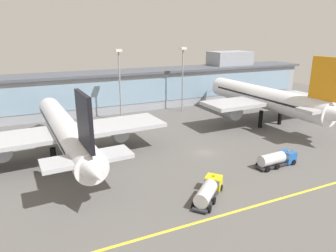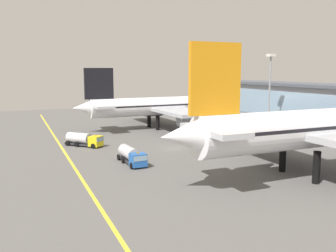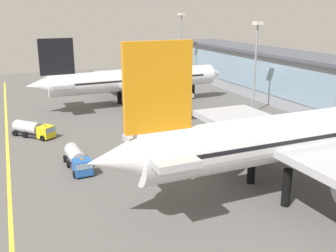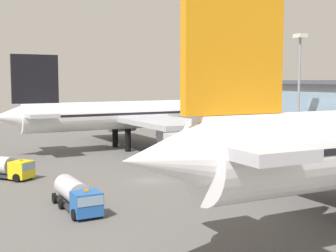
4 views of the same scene
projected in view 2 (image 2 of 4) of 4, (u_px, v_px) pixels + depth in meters
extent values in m
plane|color=#5B5956|center=(173.00, 148.00, 79.57)|extent=(190.58, 190.58, 0.00)
cube|color=yellow|center=(68.00, 157.00, 71.20)|extent=(152.46, 0.50, 0.01)
cube|color=#84A3BC|center=(320.00, 110.00, 94.10)|extent=(130.68, 0.20, 7.81)
cylinder|color=black|center=(149.00, 120.00, 109.62)|extent=(1.10, 1.10, 4.14)
cylinder|color=black|center=(158.00, 123.00, 104.10)|extent=(1.10, 1.10, 4.14)
cylinder|color=black|center=(212.00, 118.00, 115.50)|extent=(1.10, 1.10, 4.14)
cylinder|color=white|center=(164.00, 106.00, 107.71)|extent=(7.58, 43.89, 5.17)
cone|color=white|center=(230.00, 103.00, 117.78)|extent=(5.16, 4.92, 4.91)
cone|color=white|center=(83.00, 108.00, 97.48)|extent=(4.70, 5.92, 4.39)
cube|color=#84A3BC|center=(222.00, 100.00, 116.23)|extent=(4.07, 3.83, 1.55)
cube|color=black|center=(164.00, 104.00, 107.66)|extent=(7.25, 36.92, 0.41)
cube|color=#B7BAC1|center=(164.00, 108.00, 107.81)|extent=(42.62, 12.80, 0.83)
cylinder|color=#999EA8|center=(153.00, 111.00, 119.29)|extent=(3.93, 5.87, 3.62)
cylinder|color=#999EA8|center=(188.00, 119.00, 98.29)|extent=(3.93, 5.87, 3.62)
cube|color=black|center=(99.00, 84.00, 98.45)|extent=(1.06, 7.88, 8.27)
cube|color=#B7BAC1|center=(100.00, 106.00, 99.33)|extent=(13.72, 5.54, 0.66)
cylinder|color=black|center=(283.00, 157.00, 61.06)|extent=(1.10, 1.10, 4.85)
cylinder|color=black|center=(317.00, 167.00, 54.49)|extent=(1.10, 1.10, 4.85)
cylinder|color=white|center=(317.00, 128.00, 58.40)|extent=(7.17, 43.05, 6.06)
cone|color=white|center=(184.00, 136.00, 48.81)|extent=(5.32, 6.80, 5.15)
cube|color=black|center=(317.00, 125.00, 58.33)|extent=(7.05, 36.19, 0.49)
cube|color=#B7BAC1|center=(317.00, 133.00, 58.51)|extent=(37.07, 11.24, 0.97)
cylinder|color=#999EA8|center=(279.00, 137.00, 68.79)|extent=(4.39, 5.69, 4.24)
cube|color=orange|center=(215.00, 79.00, 49.61)|extent=(0.93, 7.74, 9.70)
cube|color=#B7BAC1|center=(214.00, 130.00, 50.64)|extent=(11.90, 5.02, 0.78)
cylinder|color=black|center=(100.00, 144.00, 81.61)|extent=(1.02, 0.96, 1.10)
cylinder|color=black|center=(93.00, 146.00, 79.29)|extent=(1.02, 0.96, 1.10)
cylinder|color=black|center=(84.00, 142.00, 83.52)|extent=(1.02, 0.96, 1.10)
cylinder|color=black|center=(77.00, 144.00, 81.20)|extent=(1.02, 0.96, 1.10)
cylinder|color=black|center=(75.00, 141.00, 84.59)|extent=(1.02, 0.96, 1.10)
cylinder|color=black|center=(67.00, 143.00, 82.26)|extent=(1.02, 0.96, 1.10)
cube|color=#2D2D33|center=(81.00, 144.00, 82.30)|extent=(7.18, 6.80, 0.30)
cube|color=yellow|center=(96.00, 141.00, 80.44)|extent=(3.48, 3.50, 2.20)
cube|color=#84A3BC|center=(96.00, 139.00, 80.37)|extent=(3.48, 3.48, 0.88)
cylinder|color=silver|center=(79.00, 138.00, 82.33)|extent=(5.68, 5.45, 2.30)
cube|color=orange|center=(96.00, 136.00, 80.26)|extent=(0.30, 0.40, 0.20)
cylinder|color=black|center=(146.00, 164.00, 63.93)|extent=(1.11, 0.36, 1.10)
cylinder|color=black|center=(132.00, 166.00, 62.81)|extent=(1.11, 0.36, 1.10)
cylinder|color=black|center=(136.00, 159.00, 67.94)|extent=(1.11, 0.36, 1.10)
cylinder|color=black|center=(123.00, 160.00, 66.82)|extent=(1.11, 0.36, 1.10)
cylinder|color=black|center=(132.00, 156.00, 70.18)|extent=(1.11, 0.36, 1.10)
cylinder|color=black|center=(118.00, 157.00, 69.06)|extent=(1.11, 0.36, 1.10)
cube|color=#2D2D33|center=(130.00, 160.00, 67.23)|extent=(7.68, 2.76, 0.30)
cube|color=#235BB2|center=(138.00, 160.00, 63.48)|extent=(2.48, 2.73, 2.20)
cube|color=#84A3BC|center=(138.00, 157.00, 63.41)|extent=(2.57, 2.63, 0.88)
cylinder|color=silver|center=(129.00, 153.00, 67.52)|extent=(5.70, 2.61, 2.30)
cube|color=orange|center=(138.00, 153.00, 63.30)|extent=(0.30, 0.40, 0.20)
cylinder|color=gray|center=(269.00, 95.00, 98.88)|extent=(0.44, 0.44, 20.27)
cube|color=silver|center=(271.00, 55.00, 97.33)|extent=(1.80, 1.80, 0.70)
cylinder|color=gray|center=(198.00, 86.00, 137.62)|extent=(0.44, 0.44, 21.93)
cube|color=silver|center=(198.00, 55.00, 135.96)|extent=(1.80, 1.80, 0.70)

